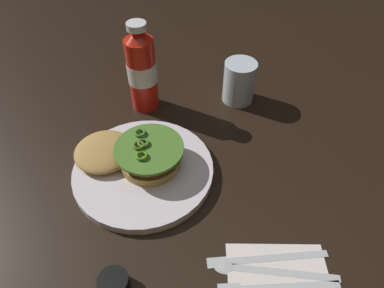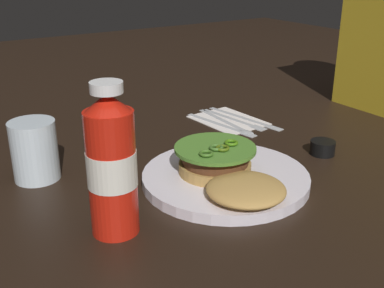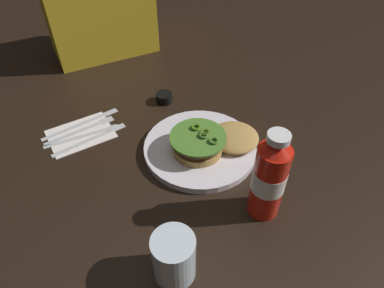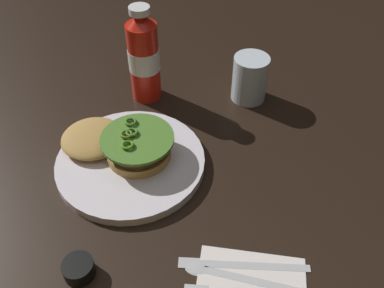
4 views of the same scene
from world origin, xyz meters
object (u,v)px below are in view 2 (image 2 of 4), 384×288
at_px(dinner_plate, 225,178).
at_px(burger_sandwich, 226,170).
at_px(ketchup_bottle, 112,165).
at_px(water_glass, 35,151).
at_px(napkin, 228,120).
at_px(spoon_utensil, 232,123).
at_px(fork_utensil, 238,120).
at_px(condiment_cup, 323,148).
at_px(steak_knife, 224,125).
at_px(butter_knife, 249,118).

bearing_deg(dinner_plate, burger_sandwich, -37.01).
distance_m(ketchup_bottle, water_glass, 0.23).
height_order(water_glass, napkin, water_glass).
xyz_separation_m(spoon_utensil, fork_utensil, (-0.01, 0.03, 0.00)).
distance_m(spoon_utensil, fork_utensil, 0.03).
xyz_separation_m(condiment_cup, napkin, (-0.25, -0.03, -0.01)).
height_order(burger_sandwich, steak_knife, burger_sandwich).
xyz_separation_m(dinner_plate, ketchup_bottle, (0.04, -0.22, 0.09)).
bearing_deg(steak_knife, water_glass, -85.22).
distance_m(water_glass, butter_knife, 0.50).
distance_m(dinner_plate, spoon_utensil, 0.29).
bearing_deg(dinner_plate, butter_knife, 133.95).
distance_m(ketchup_bottle, spoon_utensil, 0.48).
height_order(burger_sandwich, butter_knife, burger_sandwich).
relative_size(condiment_cup, napkin, 0.30).
bearing_deg(ketchup_bottle, burger_sandwich, 93.78).
bearing_deg(butter_knife, dinner_plate, -46.05).
bearing_deg(napkin, butter_knife, 59.81).
bearing_deg(fork_utensil, spoon_utensil, -64.34).
distance_m(dinner_plate, steak_knife, 0.28).
xyz_separation_m(water_glass, steak_knife, (-0.04, 0.42, -0.05)).
relative_size(water_glass, butter_knife, 0.47).
relative_size(ketchup_bottle, steak_knife, 1.05).
xyz_separation_m(ketchup_bottle, napkin, (-0.29, 0.41, -0.10)).
bearing_deg(fork_utensil, ketchup_bottle, -57.66).
height_order(steak_knife, butter_knife, same).
distance_m(water_glass, steak_knife, 0.43).
xyz_separation_m(burger_sandwich, fork_utensil, (-0.26, 0.23, -0.03)).
bearing_deg(napkin, burger_sandwich, -37.78).
bearing_deg(spoon_utensil, fork_utensil, 115.66).
height_order(burger_sandwich, spoon_utensil, burger_sandwich).
height_order(water_glass, spoon_utensil, water_glass).
height_order(burger_sandwich, condiment_cup, burger_sandwich).
height_order(dinner_plate, butter_knife, dinner_plate).
relative_size(ketchup_bottle, spoon_utensil, 1.06).
xyz_separation_m(water_glass, spoon_utensil, (-0.03, 0.44, -0.05)).
xyz_separation_m(dinner_plate, napkin, (-0.25, 0.20, -0.01)).
relative_size(condiment_cup, steak_knife, 0.24).
bearing_deg(water_glass, fork_utensil, 95.57).
relative_size(condiment_cup, spoon_utensil, 0.24).
bearing_deg(condiment_cup, water_glass, -111.36).
bearing_deg(fork_utensil, burger_sandwich, -41.57).
relative_size(water_glass, fork_utensil, 0.53).
xyz_separation_m(steak_knife, fork_utensil, (-0.01, 0.05, 0.00)).
xyz_separation_m(water_glass, napkin, (-0.06, 0.45, -0.05)).
height_order(dinner_plate, spoon_utensil, dinner_plate).
bearing_deg(dinner_plate, condiment_cup, 89.43).
bearing_deg(water_glass, ketchup_bottle, 10.87).
relative_size(dinner_plate, steak_knife, 1.38).
distance_m(dinner_plate, napkin, 0.32).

